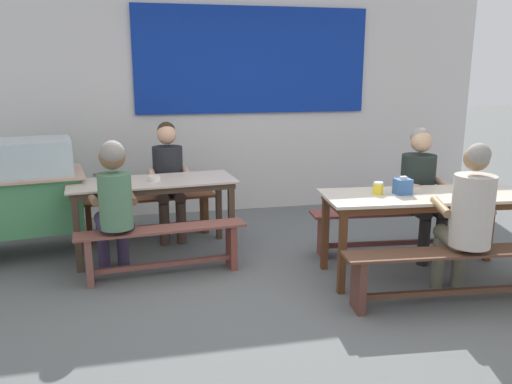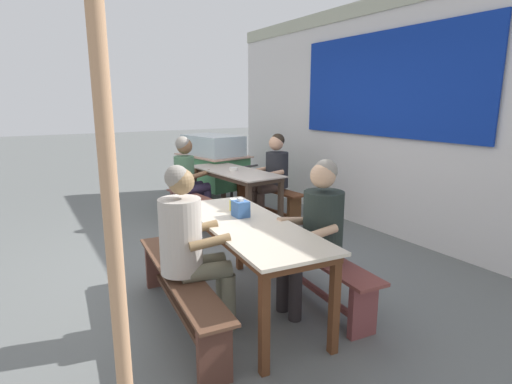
{
  "view_description": "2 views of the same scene",
  "coord_description": "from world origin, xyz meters",
  "px_view_note": "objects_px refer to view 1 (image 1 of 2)",
  "views": [
    {
      "loc": [
        -1.18,
        -4.13,
        1.86
      ],
      "look_at": [
        -0.19,
        0.42,
        0.74
      ],
      "focal_mm": 35.67,
      "sensor_mm": 36.0,
      "label": 1
    },
    {
      "loc": [
        4.07,
        -1.75,
        1.77
      ],
      "look_at": [
        0.0,
        0.65,
        0.71
      ],
      "focal_mm": 28.68,
      "sensor_mm": 36.0,
      "label": 2
    }
  ],
  "objects_px": {
    "person_near_front": "(468,214)",
    "tissue_box": "(403,186)",
    "dining_table_far": "(153,189)",
    "bench_far_front": "(163,245)",
    "bench_near_front": "(455,270)",
    "food_cart": "(16,189)",
    "person_left_back_turned": "(114,200)",
    "bench_near_back": "(395,224)",
    "dining_table_near": "(425,202)",
    "person_right_near_table": "(421,184)",
    "condiment_jar": "(378,188)",
    "bench_far_back": "(148,210)",
    "person_center_facing": "(169,172)",
    "soup_bowl": "(154,178)"
  },
  "relations": [
    {
      "from": "bench_near_back",
      "to": "person_left_back_turned",
      "type": "distance_m",
      "value": 2.8
    },
    {
      "from": "bench_far_back",
      "to": "dining_table_far",
      "type": "bearing_deg",
      "value": -84.35
    },
    {
      "from": "bench_near_front",
      "to": "soup_bowl",
      "type": "height_order",
      "value": "soup_bowl"
    },
    {
      "from": "person_left_back_turned",
      "to": "condiment_jar",
      "type": "bearing_deg",
      "value": -11.08
    },
    {
      "from": "food_cart",
      "to": "person_right_near_table",
      "type": "xyz_separation_m",
      "value": [
        3.97,
        -0.85,
        0.05
      ]
    },
    {
      "from": "person_near_front",
      "to": "bench_near_back",
      "type": "bearing_deg",
      "value": 90.49
    },
    {
      "from": "bench_far_back",
      "to": "bench_near_back",
      "type": "height_order",
      "value": "same"
    },
    {
      "from": "person_left_back_turned",
      "to": "person_near_front",
      "type": "height_order",
      "value": "person_near_front"
    },
    {
      "from": "bench_far_back",
      "to": "bench_near_front",
      "type": "bearing_deg",
      "value": -44.07
    },
    {
      "from": "person_left_back_turned",
      "to": "bench_near_back",
      "type": "bearing_deg",
      "value": 1.3
    },
    {
      "from": "dining_table_far",
      "to": "bench_near_back",
      "type": "bearing_deg",
      "value": -11.74
    },
    {
      "from": "dining_table_far",
      "to": "dining_table_near",
      "type": "height_order",
      "value": "same"
    },
    {
      "from": "bench_far_front",
      "to": "person_left_back_turned",
      "type": "distance_m",
      "value": 0.6
    },
    {
      "from": "person_left_back_turned",
      "to": "person_near_front",
      "type": "bearing_deg",
      "value": -21.26
    },
    {
      "from": "bench_near_back",
      "to": "condiment_jar",
      "type": "relative_size",
      "value": 16.19
    },
    {
      "from": "dining_table_near",
      "to": "person_left_back_turned",
      "type": "relative_size",
      "value": 1.47
    },
    {
      "from": "tissue_box",
      "to": "person_left_back_turned",
      "type": "bearing_deg",
      "value": 168.73
    },
    {
      "from": "bench_far_back",
      "to": "person_near_front",
      "type": "height_order",
      "value": "person_near_front"
    },
    {
      "from": "food_cart",
      "to": "tissue_box",
      "type": "distance_m",
      "value": 3.76
    },
    {
      "from": "bench_far_front",
      "to": "person_right_near_table",
      "type": "height_order",
      "value": "person_right_near_table"
    },
    {
      "from": "dining_table_far",
      "to": "person_near_front",
      "type": "height_order",
      "value": "person_near_front"
    },
    {
      "from": "dining_table_near",
      "to": "person_right_near_table",
      "type": "height_order",
      "value": "person_right_near_table"
    },
    {
      "from": "bench_near_front",
      "to": "person_near_front",
      "type": "height_order",
      "value": "person_near_front"
    },
    {
      "from": "bench_far_back",
      "to": "soup_bowl",
      "type": "xyz_separation_m",
      "value": [
        0.08,
        -0.62,
        0.5
      ]
    },
    {
      "from": "bench_near_front",
      "to": "person_center_facing",
      "type": "height_order",
      "value": "person_center_facing"
    },
    {
      "from": "food_cart",
      "to": "tissue_box",
      "type": "xyz_separation_m",
      "value": [
        3.51,
        -1.34,
        0.16
      ]
    },
    {
      "from": "bench_near_front",
      "to": "person_near_front",
      "type": "bearing_deg",
      "value": 27.88
    },
    {
      "from": "person_center_facing",
      "to": "tissue_box",
      "type": "bearing_deg",
      "value": -39.39
    },
    {
      "from": "condiment_jar",
      "to": "bench_far_back",
      "type": "bearing_deg",
      "value": 141.24
    },
    {
      "from": "bench_far_front",
      "to": "soup_bowl",
      "type": "xyz_separation_m",
      "value": [
        -0.04,
        0.58,
        0.51
      ]
    },
    {
      "from": "person_left_back_turned",
      "to": "soup_bowl",
      "type": "xyz_separation_m",
      "value": [
        0.37,
        0.55,
        0.06
      ]
    },
    {
      "from": "dining_table_far",
      "to": "person_left_back_turned",
      "type": "height_order",
      "value": "person_left_back_turned"
    },
    {
      "from": "bench_near_back",
      "to": "tissue_box",
      "type": "distance_m",
      "value": 0.82
    },
    {
      "from": "bench_near_back",
      "to": "dining_table_far",
      "type": "bearing_deg",
      "value": 168.26
    },
    {
      "from": "person_near_front",
      "to": "tissue_box",
      "type": "relative_size",
      "value": 8.09
    },
    {
      "from": "dining_table_far",
      "to": "bench_far_front",
      "type": "bearing_deg",
      "value": -84.35
    },
    {
      "from": "person_near_front",
      "to": "soup_bowl",
      "type": "relative_size",
      "value": 10.86
    },
    {
      "from": "bench_near_back",
      "to": "person_right_near_table",
      "type": "xyz_separation_m",
      "value": [
        0.21,
        -0.08,
        0.43
      ]
    },
    {
      "from": "person_near_front",
      "to": "food_cart",
      "type": "bearing_deg",
      "value": 153.08
    },
    {
      "from": "bench_far_back",
      "to": "soup_bowl",
      "type": "height_order",
      "value": "soup_bowl"
    },
    {
      "from": "bench_far_front",
      "to": "tissue_box",
      "type": "bearing_deg",
      "value": -12.49
    },
    {
      "from": "tissue_box",
      "to": "bench_near_front",
      "type": "bearing_deg",
      "value": -76.24
    },
    {
      "from": "person_left_back_turned",
      "to": "soup_bowl",
      "type": "relative_size",
      "value": 10.51
    },
    {
      "from": "bench_near_front",
      "to": "food_cart",
      "type": "distance_m",
      "value": 4.18
    },
    {
      "from": "bench_far_back",
      "to": "soup_bowl",
      "type": "relative_size",
      "value": 12.75
    },
    {
      "from": "bench_near_back",
      "to": "soup_bowl",
      "type": "xyz_separation_m",
      "value": [
        -2.4,
        0.49,
        0.49
      ]
    },
    {
      "from": "person_right_near_table",
      "to": "bench_near_back",
      "type": "bearing_deg",
      "value": 158.64
    },
    {
      "from": "dining_table_far",
      "to": "person_center_facing",
      "type": "distance_m",
      "value": 0.59
    },
    {
      "from": "bench_far_front",
      "to": "condiment_jar",
      "type": "height_order",
      "value": "condiment_jar"
    },
    {
      "from": "dining_table_near",
      "to": "bench_near_front",
      "type": "distance_m",
      "value": 0.72
    }
  ]
}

